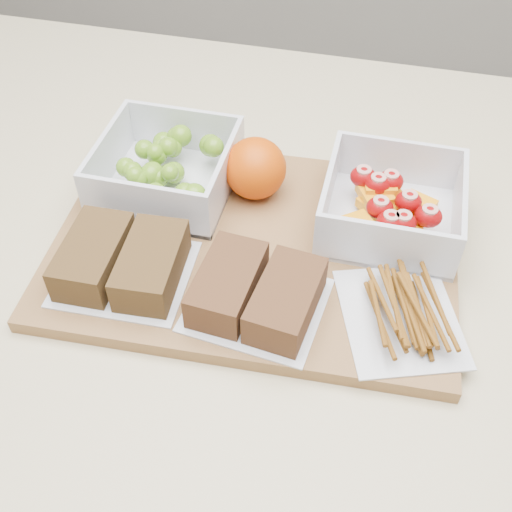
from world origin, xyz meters
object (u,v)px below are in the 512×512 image
object	(u,v)px
fruit_container	(391,207)
orange	(255,168)
sandwich_bag_center	(256,293)
pretzel_bag	(402,309)
grape_container	(168,169)
sandwich_bag_left	(123,261)
cutting_board	(255,246)

from	to	relation	value
fruit_container	orange	distance (m)	0.15
fruit_container	sandwich_bag_center	size ratio (longest dim) A/B	1.04
orange	pretzel_bag	xyz separation A→B (m)	(0.18, -0.14, -0.02)
grape_container	pretzel_bag	bearing A→B (deg)	-25.35
sandwich_bag_left	pretzel_bag	size ratio (longest dim) A/B	0.86
orange	sandwich_bag_left	bearing A→B (deg)	-122.43
cutting_board	orange	xyz separation A→B (m)	(-0.02, 0.08, 0.04)
grape_container	sandwich_bag_center	distance (m)	0.20
grape_container	cutting_board	bearing A→B (deg)	-28.05
cutting_board	pretzel_bag	world-z (taller)	pretzel_bag
grape_container	sandwich_bag_center	xyz separation A→B (m)	(0.14, -0.15, -0.01)
grape_container	fruit_container	xyz separation A→B (m)	(0.25, -0.00, -0.00)
fruit_container	orange	xyz separation A→B (m)	(-0.15, 0.02, 0.01)
cutting_board	fruit_container	world-z (taller)	fruit_container
pretzel_bag	sandwich_bag_center	bearing A→B (deg)	-172.82
cutting_board	orange	world-z (taller)	orange
sandwich_bag_center	sandwich_bag_left	bearing A→B (deg)	176.77
grape_container	pretzel_bag	size ratio (longest dim) A/B	0.92
sandwich_bag_left	pretzel_bag	world-z (taller)	sandwich_bag_left
fruit_container	orange	size ratio (longest dim) A/B	2.06
cutting_board	sandwich_bag_center	distance (m)	0.09
fruit_container	pretzel_bag	bearing A→B (deg)	-79.14
orange	pretzel_bag	distance (m)	0.23
cutting_board	grape_container	bearing A→B (deg)	148.91
cutting_board	sandwich_bag_left	world-z (taller)	sandwich_bag_left
pretzel_bag	fruit_container	bearing A→B (deg)	100.86
pretzel_bag	sandwich_bag_left	bearing A→B (deg)	-178.05
grape_container	orange	distance (m)	0.10
sandwich_bag_center	fruit_container	bearing A→B (deg)	52.53
cutting_board	sandwich_bag_left	distance (m)	0.14
grape_container	sandwich_bag_center	size ratio (longest dim) A/B	1.05
cutting_board	grape_container	size ratio (longest dim) A/B	2.91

